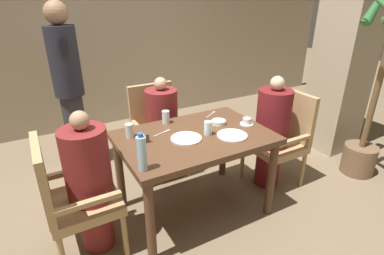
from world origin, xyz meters
The scene contains 24 objects.
ground_plane centered at (0.00, 0.00, 0.00)m, with size 16.00×16.00×0.00m, color #7A664C.
wall_back centered at (0.00, 2.41, 1.40)m, with size 8.00×0.06×2.80m.
pillar_stone centered at (2.16, 0.28, 1.35)m, with size 0.52×0.52×2.70m.
dining_table centered at (0.00, 0.00, 0.65)m, with size 1.23×0.84×0.75m.
chair_left_side centered at (-1.00, 0.00, 0.51)m, with size 0.49×0.49×0.95m.
diner_in_left_chair centered at (-0.86, 0.00, 0.58)m, with size 0.32×0.32×1.12m.
chair_far_side centered at (0.00, 0.81, 0.51)m, with size 0.49×0.49×0.95m.
diner_in_far_chair centered at (0.00, 0.66, 0.56)m, with size 0.32×0.32×1.08m.
chair_right_side centered at (1.00, 0.00, 0.51)m, with size 0.49×0.49×0.95m.
diner_in_right_chair centered at (0.86, 0.00, 0.58)m, with size 0.32×0.32×1.13m.
standing_host centered at (-0.74, 1.36, 0.95)m, with size 0.30×0.33×1.76m.
potted_palm centered at (1.87, -0.34, 0.82)m, with size 0.66×0.59×2.10m.
plate_main_left centered at (-0.09, -0.03, 0.76)m, with size 0.25×0.25×0.01m.
plate_main_right centered at (0.26, -0.17, 0.76)m, with size 0.25×0.25×0.01m.
teacup_with_saucer centered at (0.51, -0.04, 0.78)m, with size 0.12×0.12×0.06m.
bowl_small centered at (0.30, 0.09, 0.77)m, with size 0.12×0.12×0.04m.
water_bottle centered at (-0.56, -0.30, 0.88)m, with size 0.06×0.06×0.27m.
glass_tall_near centered at (0.10, -0.05, 0.81)m, with size 0.07×0.07×0.11m.
glass_tall_mid centered at (-0.10, 0.34, 0.81)m, with size 0.07×0.07×0.11m.
glass_tall_far centered at (-0.47, 0.22, 0.81)m, with size 0.07×0.07×0.11m.
salt_shaker centered at (-0.42, 0.07, 0.79)m, with size 0.03×0.03×0.07m.
pepper_shaker centered at (-0.38, 0.07, 0.79)m, with size 0.03×0.03×0.07m.
fork_beside_plate centered at (0.37, 0.32, 0.75)m, with size 0.15×0.10×0.00m.
knife_beside_plate centered at (-0.21, 0.16, 0.75)m, with size 0.18×0.07×0.00m.
Camera 1 is at (-1.09, -1.92, 1.81)m, focal length 28.00 mm.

